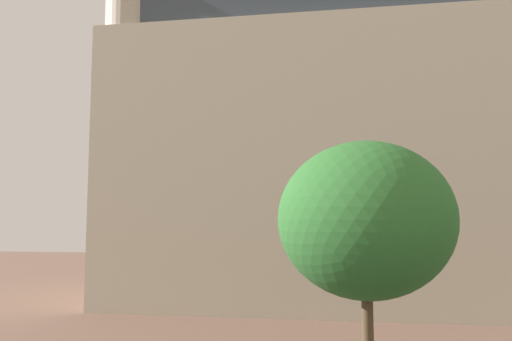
# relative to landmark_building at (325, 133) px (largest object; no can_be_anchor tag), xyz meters

# --- Properties ---
(landmark_building) EXTENTS (23.68, 12.08, 32.51)m
(landmark_building) POSITION_rel_landmark_building_xyz_m (0.00, 0.00, 0.00)
(landmark_building) COLOR #B2A893
(landmark_building) RESTS_ON ground_plane
(tree_curb_far) EXTENTS (4.68, 4.68, 6.82)m
(tree_curb_far) POSITION_rel_landmark_building_xyz_m (1.44, -16.52, -5.20)
(tree_curb_far) COLOR brown
(tree_curb_far) RESTS_ON ground_plane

